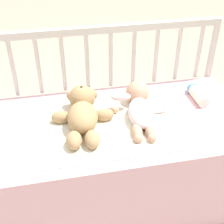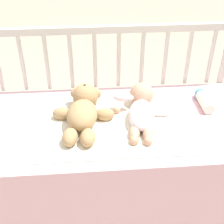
% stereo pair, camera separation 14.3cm
% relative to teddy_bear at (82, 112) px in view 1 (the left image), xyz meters
% --- Properties ---
extents(ground_plane, '(12.00, 12.00, 0.00)m').
position_rel_teddy_bear_xyz_m(ground_plane, '(0.13, -0.03, -0.57)').
color(ground_plane, tan).
extents(crib_mattress, '(1.34, 0.63, 0.51)m').
position_rel_teddy_bear_xyz_m(crib_mattress, '(0.13, -0.03, -0.31)').
color(crib_mattress, '#EDB7C6').
rests_on(crib_mattress, ground_plane).
extents(crib_rail, '(1.34, 0.04, 0.86)m').
position_rel_teddy_bear_xyz_m(crib_rail, '(0.13, 0.31, 0.05)').
color(crib_rail, beige).
rests_on(crib_rail, ground_plane).
extents(blanket, '(0.76, 0.49, 0.01)m').
position_rel_teddy_bear_xyz_m(blanket, '(0.13, -0.04, -0.05)').
color(blanket, silver).
rests_on(blanket, crib_mattress).
extents(teddy_bear, '(0.30, 0.40, 0.13)m').
position_rel_teddy_bear_xyz_m(teddy_bear, '(0.00, 0.00, 0.00)').
color(teddy_bear, tan).
rests_on(teddy_bear, crib_mattress).
extents(baby, '(0.27, 0.40, 0.12)m').
position_rel_teddy_bear_xyz_m(baby, '(0.28, 0.00, -0.01)').
color(baby, white).
rests_on(baby, crib_mattress).
extents(baby_bottle, '(0.06, 0.18, 0.06)m').
position_rel_teddy_bear_xyz_m(baby_bottle, '(0.61, 0.08, -0.03)').
color(baby_bottle, '#F4E5CC').
rests_on(baby_bottle, crib_mattress).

